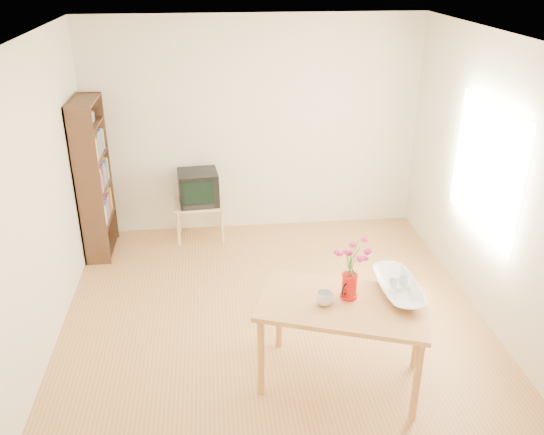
{
  "coord_description": "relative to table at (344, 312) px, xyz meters",
  "views": [
    {
      "loc": [
        -0.52,
        -4.44,
        3.21
      ],
      "look_at": [
        0.0,
        0.3,
        1.0
      ],
      "focal_mm": 38.0,
      "sensor_mm": 36.0,
      "label": 1
    }
  ],
  "objects": [
    {
      "name": "table",
      "position": [
        0.0,
        0.0,
        0.0
      ],
      "size": [
        1.47,
        1.14,
        0.75
      ],
      "rotation": [
        0.0,
        0.0,
        -0.35
      ],
      "color": "#B77A3E",
      "rests_on": "ground"
    },
    {
      "name": "television",
      "position": [
        -1.15,
        2.76,
        0.0
      ],
      "size": [
        0.49,
        0.47,
        0.4
      ],
      "rotation": [
        0.0,
        0.0,
        0.09
      ],
      "color": "black",
      "rests_on": "tv_stand"
    },
    {
      "name": "mug",
      "position": [
        -0.16,
        -0.01,
        0.14
      ],
      "size": [
        0.15,
        0.15,
        0.1
      ],
      "primitive_type": "imported",
      "rotation": [
        0.0,
        0.0,
        3.05
      ],
      "color": "white",
      "rests_on": "table"
    },
    {
      "name": "bowl",
      "position": [
        0.46,
        0.11,
        0.31
      ],
      "size": [
        0.46,
        0.46,
        0.44
      ],
      "primitive_type": "imported",
      "rotation": [
        0.0,
        0.0,
        -0.0
      ],
      "color": "white",
      "rests_on": "table"
    },
    {
      "name": "bookshelf",
      "position": [
        -2.29,
        2.53,
        0.18
      ],
      "size": [
        0.28,
        0.7,
        1.8
      ],
      "color": "black",
      "rests_on": "ground"
    },
    {
      "name": "flowers",
      "position": [
        0.05,
        0.07,
        0.45
      ],
      "size": [
        0.23,
        0.23,
        0.33
      ],
      "primitive_type": null,
      "color": "#F83A8A",
      "rests_on": "pitcher"
    },
    {
      "name": "teacup_a",
      "position": [
        0.42,
        0.11,
        0.26
      ],
      "size": [
        0.09,
        0.09,
        0.06
      ],
      "primitive_type": "imported",
      "rotation": [
        0.0,
        0.0,
        0.7
      ],
      "color": "white",
      "rests_on": "bowl"
    },
    {
      "name": "room",
      "position": [
        -0.42,
        0.78,
        0.64
      ],
      "size": [
        4.5,
        4.5,
        4.5
      ],
      "color": "#A26F39",
      "rests_on": "ground"
    },
    {
      "name": "tv_stand",
      "position": [
        -1.15,
        2.75,
        -0.27
      ],
      "size": [
        0.6,
        0.45,
        0.46
      ],
      "color": "tan",
      "rests_on": "ground"
    },
    {
      "name": "pitcher",
      "position": [
        0.05,
        0.07,
        0.18
      ],
      "size": [
        0.16,
        0.18,
        0.21
      ],
      "rotation": [
        0.0,
        0.0,
        -0.7
      ],
      "color": "red",
      "rests_on": "table"
    },
    {
      "name": "teacup_b",
      "position": [
        0.5,
        0.13,
        0.27
      ],
      "size": [
        0.1,
        0.1,
        0.07
      ],
      "primitive_type": "imported",
      "rotation": [
        0.0,
        0.0,
        2.06
      ],
      "color": "white",
      "rests_on": "bowl"
    }
  ]
}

